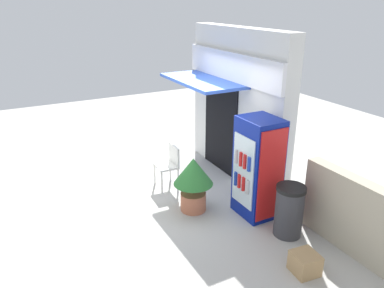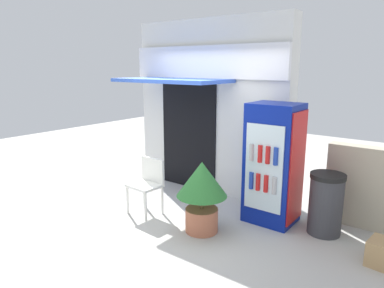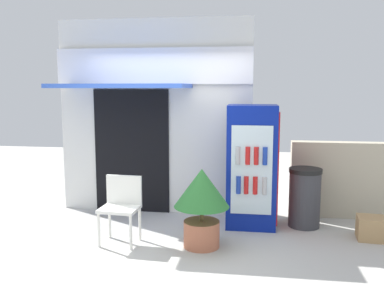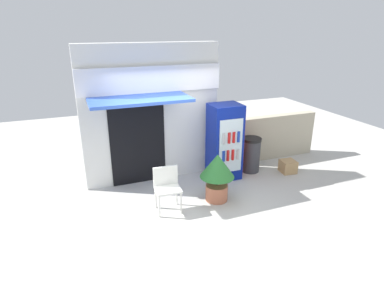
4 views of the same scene
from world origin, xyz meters
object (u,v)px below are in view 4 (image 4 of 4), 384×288
object	(u,v)px
potted_plant_near_shop	(217,172)
cardboard_box	(288,166)
drink_cooler	(225,142)
trash_bin	(251,154)
plastic_chair	(167,185)

from	to	relation	value
potted_plant_near_shop	cardboard_box	world-z (taller)	potted_plant_near_shop
drink_cooler	cardboard_box	world-z (taller)	drink_cooler
potted_plant_near_shop	cardboard_box	size ratio (longest dim) A/B	2.88
potted_plant_near_shop	trash_bin	size ratio (longest dim) A/B	1.17
potted_plant_near_shop	cardboard_box	bearing A→B (deg)	14.66
drink_cooler	trash_bin	xyz separation A→B (m)	(0.75, 0.07, -0.44)
drink_cooler	cardboard_box	xyz separation A→B (m)	(1.55, -0.33, -0.72)
drink_cooler	potted_plant_near_shop	size ratio (longest dim) A/B	1.75
plastic_chair	cardboard_box	distance (m)	3.26
trash_bin	cardboard_box	distance (m)	0.94
cardboard_box	drink_cooler	bearing A→B (deg)	167.99
plastic_chair	trash_bin	xyz separation A→B (m)	(2.39, 0.95, -0.09)
drink_cooler	potted_plant_near_shop	distance (m)	1.11
drink_cooler	trash_bin	world-z (taller)	drink_cooler
drink_cooler	plastic_chair	distance (m)	1.90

